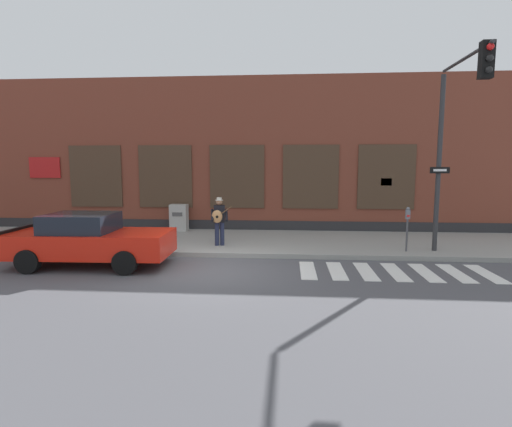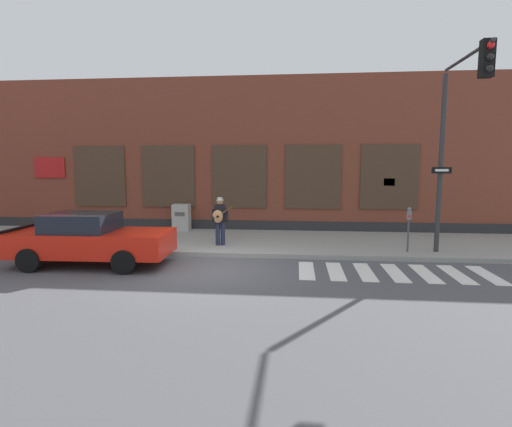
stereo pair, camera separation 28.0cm
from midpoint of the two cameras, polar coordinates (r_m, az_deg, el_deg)
The scene contains 9 objects.
ground_plane at distance 11.39m, azimuth -7.20°, elevation -7.95°, with size 160.00×160.00×0.00m, color #4C4C51.
sidewalk at distance 14.96m, azimuth -4.31°, elevation -4.00°, with size 28.00×4.61×0.15m.
building_backdrop at distance 18.95m, azimuth -2.40°, elevation 8.08°, with size 28.00×4.06×6.57m.
crosswalk at distance 11.64m, azimuth 18.65°, elevation -7.91°, with size 5.20×1.90×0.01m.
red_car at distance 12.57m, azimuth -23.41°, elevation -3.47°, with size 4.65×2.09×1.53m.
busker at distance 13.72m, azimuth -5.88°, elevation -0.72°, with size 0.76×0.61×1.66m.
traffic_light at distance 12.92m, azimuth 26.01°, elevation 11.38°, with size 0.60×3.12×5.72m.
parking_meter at distance 13.58m, azimuth 20.28°, elevation -1.18°, with size 0.13×0.11×1.44m.
utility_box at distance 17.17m, azimuth -11.40°, elevation -0.56°, with size 0.71×0.52×1.11m.
Camera 1 is at (2.12, -10.78, 2.93)m, focal length 28.00 mm.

